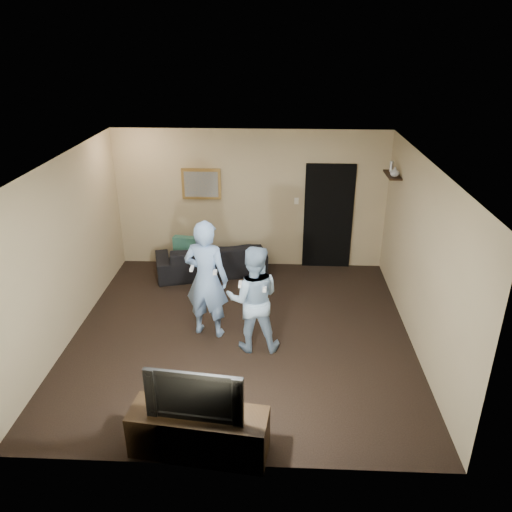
{
  "coord_description": "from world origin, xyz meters",
  "views": [
    {
      "loc": [
        0.52,
        -6.34,
        4.14
      ],
      "look_at": [
        0.21,
        0.3,
        1.15
      ],
      "focal_mm": 35.0,
      "sensor_mm": 36.0,
      "label": 1
    }
  ],
  "objects_px": {
    "tv_console": "(199,432)",
    "wii_player_left": "(206,279)",
    "television": "(197,391)",
    "wii_player_right": "(253,299)",
    "sofa": "(211,258)"
  },
  "relations": [
    {
      "from": "wii_player_left",
      "to": "wii_player_right",
      "type": "relative_size",
      "value": 1.15
    },
    {
      "from": "wii_player_left",
      "to": "wii_player_right",
      "type": "distance_m",
      "value": 0.78
    },
    {
      "from": "television",
      "to": "wii_player_right",
      "type": "height_order",
      "value": "wii_player_right"
    },
    {
      "from": "tv_console",
      "to": "television",
      "type": "distance_m",
      "value": 0.55
    },
    {
      "from": "sofa",
      "to": "wii_player_left",
      "type": "bearing_deg",
      "value": 80.61
    },
    {
      "from": "television",
      "to": "wii_player_left",
      "type": "xyz_separation_m",
      "value": [
        -0.22,
        2.32,
        0.09
      ]
    },
    {
      "from": "tv_console",
      "to": "wii_player_left",
      "type": "relative_size",
      "value": 0.82
    },
    {
      "from": "sofa",
      "to": "wii_player_right",
      "type": "bearing_deg",
      "value": 95.47
    },
    {
      "from": "television",
      "to": "wii_player_left",
      "type": "relative_size",
      "value": 0.57
    },
    {
      "from": "wii_player_left",
      "to": "television",
      "type": "bearing_deg",
      "value": -84.68
    },
    {
      "from": "sofa",
      "to": "wii_player_left",
      "type": "distance_m",
      "value": 2.14
    },
    {
      "from": "tv_console",
      "to": "wii_player_left",
      "type": "bearing_deg",
      "value": 102.05
    },
    {
      "from": "tv_console",
      "to": "wii_player_right",
      "type": "xyz_separation_m",
      "value": [
        0.48,
        1.98,
        0.53
      ]
    },
    {
      "from": "sofa",
      "to": "television",
      "type": "height_order",
      "value": "television"
    },
    {
      "from": "tv_console",
      "to": "wii_player_left",
      "type": "distance_m",
      "value": 2.42
    }
  ]
}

